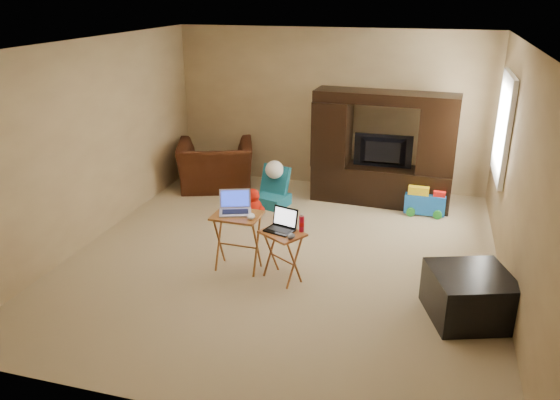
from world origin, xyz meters
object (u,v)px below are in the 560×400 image
(entertainment_center, at_px, (383,149))
(television, at_px, (382,152))
(mouse_left, at_px, (251,216))
(mouse_right, at_px, (291,236))
(water_bottle, at_px, (302,224))
(tray_table_right, at_px, (282,256))
(push_toy, at_px, (425,199))
(ottoman, at_px, (469,296))
(laptop_right, at_px, (279,221))
(child_rocker, at_px, (272,187))
(tray_table_left, at_px, (238,242))
(laptop_left, at_px, (235,203))
(recliner, at_px, (216,166))
(plush_toy, at_px, (253,203))

(entertainment_center, height_order, television, entertainment_center)
(mouse_left, relative_size, mouse_right, 1.19)
(entertainment_center, bearing_deg, water_bottle, -99.96)
(tray_table_right, xyz_separation_m, water_bottle, (0.19, 0.08, 0.38))
(entertainment_center, height_order, mouse_left, entertainment_center)
(television, bearing_deg, push_toy, 161.56)
(ottoman, relative_size, laptop_right, 2.48)
(mouse_right, bearing_deg, television, 76.44)
(tray_table_right, relative_size, mouse_right, 4.92)
(child_rocker, bearing_deg, tray_table_left, -68.29)
(tray_table_right, relative_size, mouse_left, 4.15)
(push_toy, height_order, mouse_right, mouse_right)
(television, xyz_separation_m, tray_table_left, (-1.35, -2.54, -0.46))
(ottoman, bearing_deg, child_rocker, 139.29)
(tray_table_left, height_order, mouse_right, tray_table_left)
(tray_table_left, bearing_deg, mouse_left, -18.28)
(television, distance_m, push_toy, 0.92)
(laptop_right, relative_size, mouse_left, 2.17)
(entertainment_center, height_order, tray_table_right, entertainment_center)
(tray_table_left, relative_size, mouse_left, 4.92)
(television, relative_size, mouse_right, 7.30)
(entertainment_center, distance_m, laptop_right, 2.79)
(laptop_right, distance_m, mouse_right, 0.24)
(tray_table_right, distance_m, laptop_right, 0.41)
(tray_table_right, relative_size, laptop_left, 1.61)
(push_toy, distance_m, laptop_left, 3.13)
(laptop_left, height_order, mouse_left, laptop_left)
(mouse_right, bearing_deg, child_rocker, 111.48)
(recliner, bearing_deg, entertainment_center, 161.47)
(mouse_right, bearing_deg, ottoman, -3.40)
(television, bearing_deg, mouse_left, 65.65)
(television, bearing_deg, mouse_right, 76.08)
(entertainment_center, bearing_deg, push_toy, -18.41)
(laptop_right, relative_size, water_bottle, 1.70)
(water_bottle, bearing_deg, laptop_right, -165.56)
(ottoman, height_order, tray_table_left, tray_table_left)
(recliner, relative_size, child_rocker, 1.98)
(recliner, relative_size, mouse_left, 8.40)
(ottoman, bearing_deg, laptop_right, 172.96)
(mouse_left, bearing_deg, plush_toy, 108.17)
(mouse_right, bearing_deg, plush_toy, 120.43)
(entertainment_center, bearing_deg, mouse_left, -110.57)
(entertainment_center, xyz_separation_m, tray_table_right, (-0.79, -2.68, -0.55))
(laptop_right, height_order, mouse_left, laptop_right)
(plush_toy, bearing_deg, ottoman, -32.83)
(water_bottle, bearing_deg, mouse_right, -107.58)
(push_toy, bearing_deg, recliner, 178.11)
(tray_table_left, bearing_deg, ottoman, -5.37)
(tray_table_left, bearing_deg, recliner, 118.98)
(plush_toy, bearing_deg, laptop_right, -61.99)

